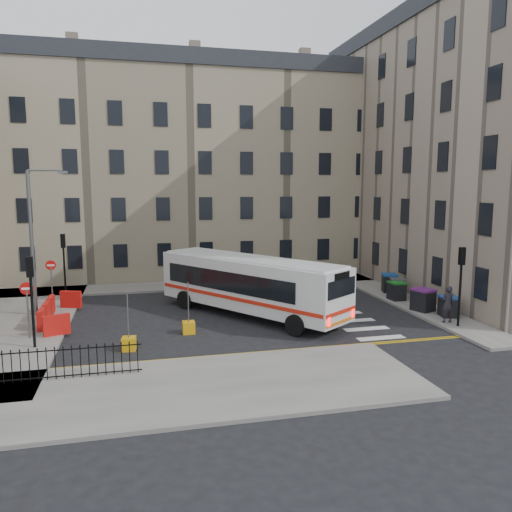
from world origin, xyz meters
name	(u,v)px	position (x,y,z in m)	size (l,w,h in m)	color
ground	(269,312)	(0.00, 0.00, 0.00)	(120.00, 120.00, 0.00)	black
pavement_north	(158,287)	(-6.00, 8.60, 0.07)	(36.00, 3.20, 0.15)	slate
pavement_east	(378,290)	(9.00, 4.00, 0.07)	(2.40, 26.00, 0.15)	slate
pavement_west	(13,322)	(-14.00, 1.00, 0.07)	(6.00, 22.00, 0.15)	slate
pavement_sw	(153,391)	(-7.00, -10.00, 0.07)	(20.00, 6.00, 0.15)	slate
terrace_north	(139,169)	(-7.00, 15.50, 8.62)	(38.30, 10.80, 17.20)	gray
corner_east	(500,154)	(19.00, 5.00, 9.62)	(17.80, 24.30, 19.20)	gray
traffic_light_east	(461,274)	(8.60, -5.50, 2.87)	(0.28, 0.22, 4.10)	black
traffic_light_nw	(64,255)	(-12.00, 6.50, 2.87)	(0.28, 0.22, 4.10)	black
traffic_light_sw	(31,288)	(-12.00, -4.00, 2.87)	(0.28, 0.22, 4.10)	black
streetlamp	(32,241)	(-13.00, 2.00, 4.34)	(0.50, 0.22, 8.14)	#595B5E
no_entry_north	(51,273)	(-12.50, 4.50, 2.08)	(0.60, 0.08, 3.00)	#595B5E
no_entry_south	(27,298)	(-12.50, -2.50, 2.08)	(0.60, 0.08, 3.00)	#595B5E
roadworks_barriers	(54,311)	(-11.84, 0.50, 0.65)	(1.66, 6.26, 1.00)	red
iron_railings	(34,365)	(-11.25, -8.20, 0.75)	(7.80, 0.04, 1.20)	black
bus	(250,283)	(-1.29, -0.46, 1.88)	(9.09, 11.35, 3.26)	silver
wheelie_bin_a	(448,306)	(9.25, -3.69, 0.72)	(1.10, 1.20, 1.13)	black
wheelie_bin_b	(423,300)	(8.60, -2.22, 0.80)	(1.35, 1.44, 1.28)	black
wheelie_bin_c	(397,291)	(8.51, 0.64, 0.72)	(0.92, 1.05, 1.14)	black
wheelie_bin_d	(398,288)	(9.02, 1.43, 0.74)	(1.23, 1.31, 1.17)	black
wheelie_bin_e	(390,283)	(9.22, 2.87, 0.77)	(1.28, 1.37, 1.23)	black
pedestrian	(448,304)	(8.45, -4.74, 1.13)	(0.72, 0.47, 1.97)	black
bollard_yellow	(129,344)	(-7.88, -4.99, 0.30)	(0.60, 0.60, 0.60)	#D89A0C
bollard_chevron	(189,327)	(-5.00, -3.02, 0.30)	(0.60, 0.60, 0.60)	orange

